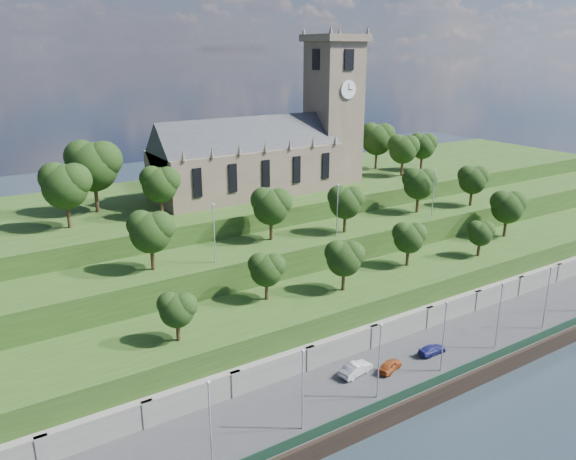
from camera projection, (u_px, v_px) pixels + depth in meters
ground at (467, 390)px, 66.82m from camera, size 320.00×320.00×0.00m
promenade at (430, 360)px, 71.33m from camera, size 160.00×12.00×2.00m
quay_wall at (468, 382)px, 66.45m from camera, size 160.00×0.50×2.20m
fence at (465, 369)px, 66.51m from camera, size 160.00×0.10×1.20m
retaining_wall at (398, 331)px, 75.65m from camera, size 160.00×2.10×5.00m
embankment_lower at (369, 304)px, 80.02m from camera, size 160.00×12.00×8.00m
embankment_upper at (324, 267)px, 88.23m from camera, size 160.00×10.00×12.00m
hilltop at (258, 225)px, 104.60m from camera, size 160.00×32.00×15.00m
church at (272, 147)px, 97.17m from camera, size 38.60×12.35×27.60m
trees_lower at (404, 238)px, 81.00m from camera, size 66.31×8.61×8.05m
trees_upper at (339, 198)px, 85.29m from camera, size 64.08×8.08×7.86m
trees_hilltop at (246, 157)px, 94.29m from camera, size 76.13×15.77×11.03m
lamp_posts_promenade at (444, 332)px, 65.60m from camera, size 60.36×0.36×9.10m
lamp_posts_upper at (337, 207)px, 82.56m from camera, size 40.36×0.36×8.05m
car_left at (390, 366)px, 67.05m from camera, size 4.10×2.62×1.30m
car_middle at (356, 369)px, 66.24m from camera, size 4.72×2.31×1.49m
car_right at (432, 350)px, 70.77m from camera, size 4.03×1.68×1.16m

